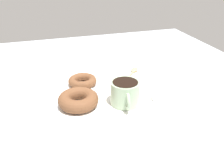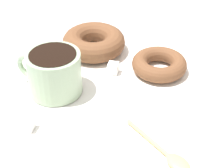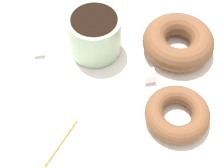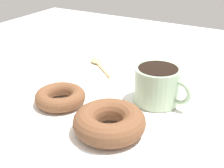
# 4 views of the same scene
# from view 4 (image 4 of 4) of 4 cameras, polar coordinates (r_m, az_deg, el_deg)

# --- Properties ---
(ground_plane) EXTENTS (1.20, 1.20, 0.02)m
(ground_plane) POSITION_cam_4_polar(r_m,az_deg,el_deg) (0.63, -2.69, -2.73)
(ground_plane) COLOR #B2BCC6
(napkin) EXTENTS (0.37, 0.37, 0.00)m
(napkin) POSITION_cam_4_polar(r_m,az_deg,el_deg) (0.62, 0.00, -1.79)
(napkin) COLOR white
(napkin) RESTS_ON ground_plane
(coffee_cup) EXTENTS (0.08, 0.11, 0.07)m
(coffee_cup) POSITION_cam_4_polar(r_m,az_deg,el_deg) (0.58, 8.39, -0.11)
(coffee_cup) COLOR #9EB793
(coffee_cup) RESTS_ON napkin
(donut_near_cup) EXTENTS (0.09, 0.09, 0.03)m
(donut_near_cup) POSITION_cam_4_polar(r_m,az_deg,el_deg) (0.59, -9.45, -2.33)
(donut_near_cup) COLOR brown
(donut_near_cup) RESTS_ON napkin
(donut_far) EXTENTS (0.12, 0.12, 0.04)m
(donut_far) POSITION_cam_4_polar(r_m,az_deg,el_deg) (0.49, -0.49, -6.95)
(donut_far) COLOR brown
(donut_far) RESTS_ON napkin
(spoon) EXTENTS (0.09, 0.10, 0.01)m
(spoon) POSITION_cam_4_polar(r_m,az_deg,el_deg) (0.76, -2.61, 3.87)
(spoon) COLOR #D8B772
(spoon) RESTS_ON napkin
(sugar_cube) EXTENTS (0.02, 0.02, 0.02)m
(sugar_cube) POSITION_cam_4_polar(r_m,az_deg,el_deg) (0.57, -1.94, -3.62)
(sugar_cube) COLOR white
(sugar_cube) RESTS_ON napkin
(sugar_cube_extra) EXTENTS (0.02, 0.02, 0.02)m
(sugar_cube_extra) POSITION_cam_4_polar(r_m,az_deg,el_deg) (0.67, 11.74, 0.71)
(sugar_cube_extra) COLOR white
(sugar_cube_extra) RESTS_ON napkin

